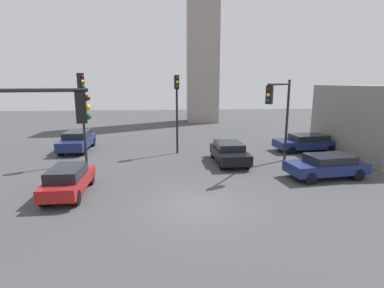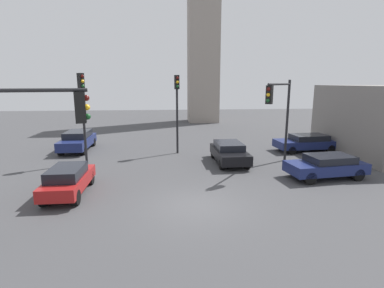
{
  "view_description": "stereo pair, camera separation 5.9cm",
  "coord_description": "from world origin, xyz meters",
  "px_view_note": "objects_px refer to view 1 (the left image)",
  "views": [
    {
      "loc": [
        -1.28,
        -11.84,
        5.2
      ],
      "look_at": [
        0.35,
        5.84,
        1.51
      ],
      "focal_mm": 27.58,
      "sensor_mm": 36.0,
      "label": 1
    },
    {
      "loc": [
        -1.22,
        -11.85,
        5.2
      ],
      "look_at": [
        0.35,
        5.84,
        1.51
      ],
      "focal_mm": 27.58,
      "sensor_mm": 36.0,
      "label": 2
    }
  ],
  "objects_px": {
    "traffic_light_1": "(82,102)",
    "traffic_light_3": "(26,131)",
    "car_0": "(306,142)",
    "car_4": "(77,140)",
    "traffic_light_2": "(279,105)",
    "car_2": "(326,166)",
    "car_1": "(229,152)",
    "car_3": "(68,180)",
    "traffic_light_0": "(177,100)"
  },
  "relations": [
    {
      "from": "traffic_light_3",
      "to": "car_3",
      "type": "bearing_deg",
      "value": 82.63
    },
    {
      "from": "car_1",
      "to": "car_2",
      "type": "relative_size",
      "value": 0.96
    },
    {
      "from": "car_1",
      "to": "car_3",
      "type": "xyz_separation_m",
      "value": [
        -8.76,
        -4.94,
        0.02
      ]
    },
    {
      "from": "car_2",
      "to": "car_4",
      "type": "relative_size",
      "value": 0.96
    },
    {
      "from": "car_4",
      "to": "car_2",
      "type": "bearing_deg",
      "value": 61.6
    },
    {
      "from": "traffic_light_2",
      "to": "car_0",
      "type": "distance_m",
      "value": 6.57
    },
    {
      "from": "traffic_light_3",
      "to": "car_3",
      "type": "distance_m",
      "value": 5.21
    },
    {
      "from": "traffic_light_0",
      "to": "car_4",
      "type": "relative_size",
      "value": 1.24
    },
    {
      "from": "traffic_light_0",
      "to": "car_0",
      "type": "height_order",
      "value": "traffic_light_0"
    },
    {
      "from": "traffic_light_2",
      "to": "traffic_light_3",
      "type": "height_order",
      "value": "traffic_light_2"
    },
    {
      "from": "traffic_light_3",
      "to": "car_1",
      "type": "bearing_deg",
      "value": 35.99
    },
    {
      "from": "traffic_light_0",
      "to": "traffic_light_1",
      "type": "height_order",
      "value": "traffic_light_1"
    },
    {
      "from": "car_1",
      "to": "car_2",
      "type": "xyz_separation_m",
      "value": [
        4.69,
        -3.63,
        -0.01
      ]
    },
    {
      "from": "traffic_light_0",
      "to": "traffic_light_3",
      "type": "relative_size",
      "value": 1.09
    },
    {
      "from": "car_0",
      "to": "traffic_light_3",
      "type": "bearing_deg",
      "value": 34.57
    },
    {
      "from": "traffic_light_2",
      "to": "car_1",
      "type": "height_order",
      "value": "traffic_light_2"
    },
    {
      "from": "traffic_light_2",
      "to": "car_0",
      "type": "relative_size",
      "value": 1.14
    },
    {
      "from": "car_2",
      "to": "traffic_light_1",
      "type": "bearing_deg",
      "value": -24.03
    },
    {
      "from": "car_0",
      "to": "car_4",
      "type": "bearing_deg",
      "value": -9.84
    },
    {
      "from": "traffic_light_3",
      "to": "car_4",
      "type": "xyz_separation_m",
      "value": [
        -2.58,
        13.87,
        -2.95
      ]
    },
    {
      "from": "traffic_light_3",
      "to": "car_4",
      "type": "bearing_deg",
      "value": 89.14
    },
    {
      "from": "traffic_light_2",
      "to": "traffic_light_3",
      "type": "distance_m",
      "value": 13.67
    },
    {
      "from": "traffic_light_2",
      "to": "car_4",
      "type": "distance_m",
      "value": 15.32
    },
    {
      "from": "car_4",
      "to": "car_3",
      "type": "bearing_deg",
      "value": 12.79
    },
    {
      "from": "traffic_light_3",
      "to": "car_1",
      "type": "relative_size",
      "value": 1.24
    },
    {
      "from": "traffic_light_1",
      "to": "traffic_light_2",
      "type": "relative_size",
      "value": 1.07
    },
    {
      "from": "car_3",
      "to": "car_2",
      "type": "bearing_deg",
      "value": -85.02
    },
    {
      "from": "traffic_light_1",
      "to": "traffic_light_3",
      "type": "distance_m",
      "value": 9.96
    },
    {
      "from": "traffic_light_2",
      "to": "car_4",
      "type": "relative_size",
      "value": 1.17
    },
    {
      "from": "car_2",
      "to": "traffic_light_2",
      "type": "bearing_deg",
      "value": -56.34
    },
    {
      "from": "traffic_light_1",
      "to": "car_2",
      "type": "height_order",
      "value": "traffic_light_1"
    },
    {
      "from": "traffic_light_3",
      "to": "car_3",
      "type": "xyz_separation_m",
      "value": [
        -0.3,
        4.25,
        -3.0
      ]
    },
    {
      "from": "traffic_light_1",
      "to": "traffic_light_2",
      "type": "distance_m",
      "value": 12.26
    },
    {
      "from": "traffic_light_1",
      "to": "car_0",
      "type": "bearing_deg",
      "value": 49.73
    },
    {
      "from": "traffic_light_1",
      "to": "car_0",
      "type": "distance_m",
      "value": 16.53
    },
    {
      "from": "car_3",
      "to": "car_1",
      "type": "bearing_deg",
      "value": -61.14
    },
    {
      "from": "traffic_light_3",
      "to": "car_2",
      "type": "distance_m",
      "value": 14.59
    },
    {
      "from": "traffic_light_1",
      "to": "car_0",
      "type": "xyz_separation_m",
      "value": [
        16.06,
        2.11,
        -3.31
      ]
    },
    {
      "from": "traffic_light_3",
      "to": "car_2",
      "type": "height_order",
      "value": "traffic_light_3"
    },
    {
      "from": "traffic_light_3",
      "to": "car_0",
      "type": "xyz_separation_m",
      "value": [
        15.14,
        12.02,
        -3.05
      ]
    },
    {
      "from": "traffic_light_0",
      "to": "traffic_light_1",
      "type": "relative_size",
      "value": 0.99
    },
    {
      "from": "car_0",
      "to": "car_1",
      "type": "xyz_separation_m",
      "value": [
        -6.68,
        -2.84,
        0.02
      ]
    },
    {
      "from": "traffic_light_1",
      "to": "car_0",
      "type": "height_order",
      "value": "traffic_light_1"
    },
    {
      "from": "car_0",
      "to": "car_2",
      "type": "height_order",
      "value": "car_2"
    },
    {
      "from": "traffic_light_0",
      "to": "car_0",
      "type": "xyz_separation_m",
      "value": [
        9.98,
        -0.21,
        -3.28
      ]
    },
    {
      "from": "traffic_light_0",
      "to": "car_0",
      "type": "relative_size",
      "value": 1.21
    },
    {
      "from": "traffic_light_0",
      "to": "traffic_light_1",
      "type": "bearing_deg",
      "value": -79.55
    },
    {
      "from": "car_0",
      "to": "car_3",
      "type": "distance_m",
      "value": 17.29
    },
    {
      "from": "traffic_light_2",
      "to": "car_0",
      "type": "height_order",
      "value": "traffic_light_2"
    },
    {
      "from": "car_2",
      "to": "traffic_light_3",
      "type": "bearing_deg",
      "value": 16.08
    }
  ]
}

